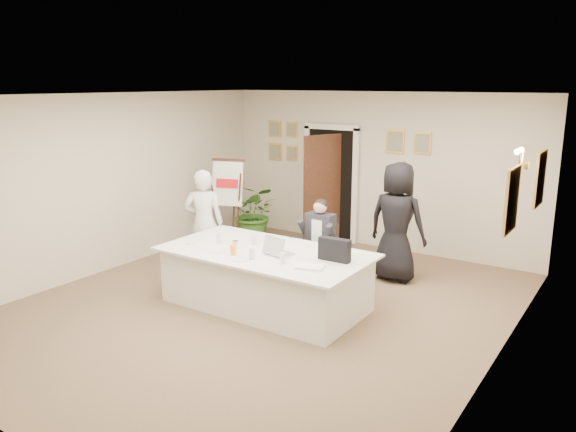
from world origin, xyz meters
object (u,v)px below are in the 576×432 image
(flip_chart, at_px, (230,208))
(potted_palm, at_px, (254,213))
(conference_table, at_px, (266,278))
(laptop_bag, at_px, (334,250))
(paper_stack, at_px, (310,267))
(oj_glass, at_px, (233,250))
(seated_man, at_px, (319,242))
(laptop, at_px, (279,244))
(steel_jug, at_px, (236,245))
(standing_man, at_px, (204,223))
(standing_woman, at_px, (397,222))

(flip_chart, distance_m, potted_palm, 0.64)
(conference_table, bearing_deg, laptop_bag, 7.97)
(paper_stack, xyz_separation_m, oj_glass, (-1.11, -0.09, 0.05))
(conference_table, relative_size, laptop_bag, 6.71)
(seated_man, height_order, flip_chart, flip_chart)
(laptop, bearing_deg, potted_palm, 143.92)
(oj_glass, distance_m, steel_jug, 0.28)
(potted_palm, bearing_deg, paper_stack, -43.41)
(standing_man, height_order, oj_glass, standing_man)
(seated_man, bearing_deg, laptop_bag, -51.16)
(standing_woman, bearing_deg, standing_man, 29.83)
(laptop, relative_size, laptop_bag, 0.89)
(conference_table, bearing_deg, paper_stack, -18.02)
(paper_stack, distance_m, steel_jug, 1.27)
(oj_glass, height_order, steel_jug, oj_glass)
(conference_table, height_order, steel_jug, steel_jug)
(conference_table, xyz_separation_m, standing_woman, (1.04, 1.94, 0.52))
(paper_stack, height_order, oj_glass, oj_glass)
(laptop_bag, height_order, steel_jug, laptop_bag)
(laptop_bag, bearing_deg, conference_table, -173.21)
(standing_woman, height_order, laptop, standing_woman)
(seated_man, xyz_separation_m, standing_woman, (0.86, 0.85, 0.25))
(conference_table, xyz_separation_m, flip_chart, (-2.11, 1.84, 0.36))
(laptop_bag, xyz_separation_m, paper_stack, (-0.11, -0.42, -0.13))
(flip_chart, distance_m, laptop, 2.99)
(conference_table, distance_m, laptop_bag, 1.11)
(conference_table, xyz_separation_m, steel_jug, (-0.40, -0.14, 0.44))
(flip_chart, distance_m, steel_jug, 2.62)
(standing_woman, distance_m, laptop_bag, 1.80)
(flip_chart, height_order, standing_woman, standing_woman)
(oj_glass, bearing_deg, paper_stack, 4.82)
(flip_chart, bearing_deg, laptop, -38.26)
(seated_man, xyz_separation_m, flip_chart, (-2.30, 0.75, 0.09))
(paper_stack, xyz_separation_m, steel_jug, (-1.26, 0.14, 0.04))
(conference_table, relative_size, standing_woman, 1.53)
(flip_chart, distance_m, laptop_bag, 3.53)
(standing_man, xyz_separation_m, steel_jug, (1.16, -0.67, -0.00))
(seated_man, xyz_separation_m, potted_palm, (-2.20, 1.35, -0.11))
(standing_man, height_order, potted_palm, standing_man)
(seated_man, bearing_deg, standing_man, -162.64)
(oj_glass, bearing_deg, laptop, 37.65)
(standing_woman, bearing_deg, laptop_bag, 88.98)
(seated_man, bearing_deg, laptop, -88.31)
(standing_woman, distance_m, oj_glass, 2.65)
(standing_woman, bearing_deg, oj_glass, 62.20)
(standing_woman, xyz_separation_m, potted_palm, (-3.06, 0.50, -0.36))
(conference_table, height_order, laptop, laptop)
(conference_table, bearing_deg, laptop, -1.93)
(steel_jug, bearing_deg, standing_man, 150.17)
(flip_chart, distance_m, standing_man, 1.43)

